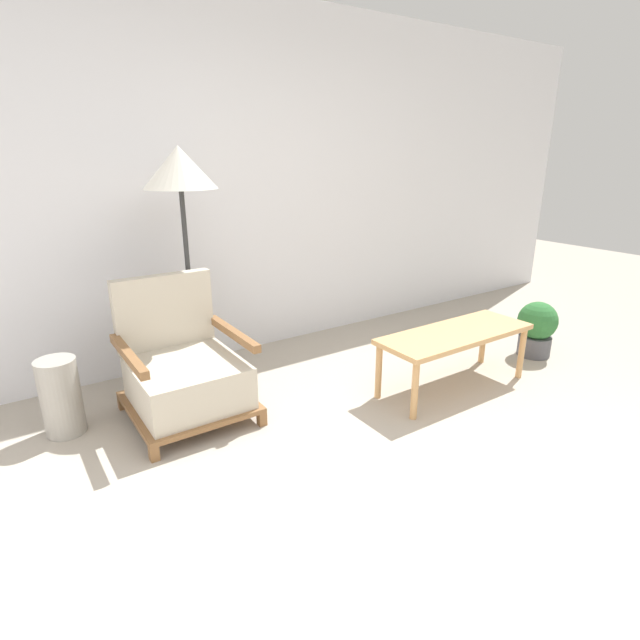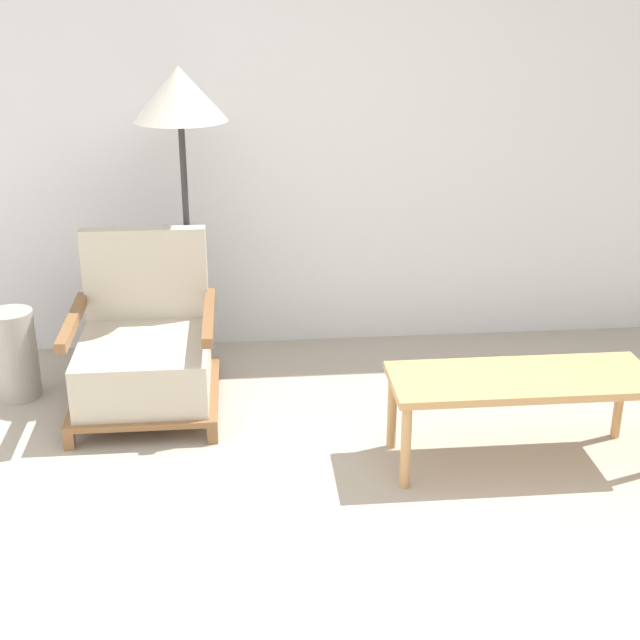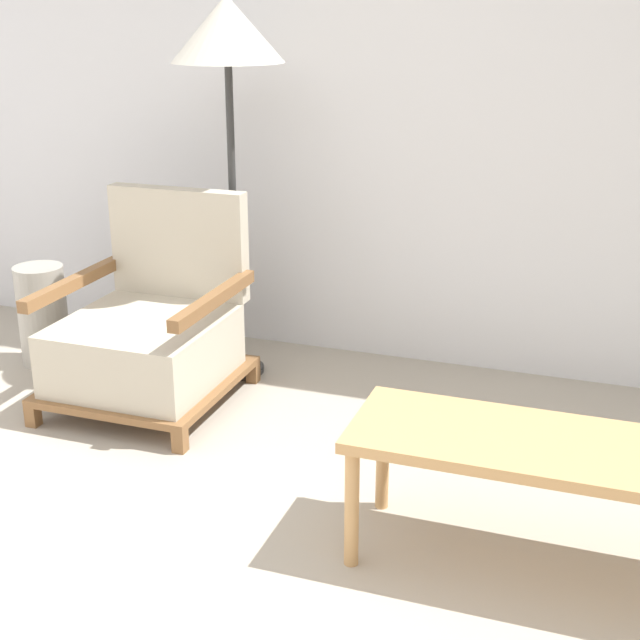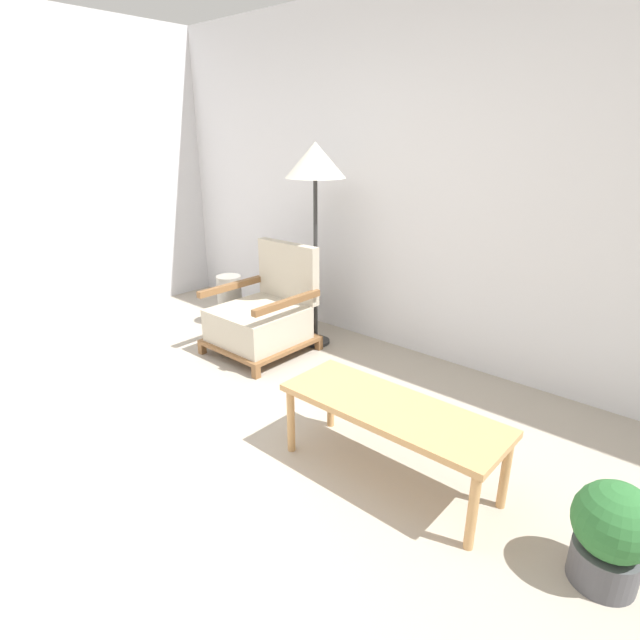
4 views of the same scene
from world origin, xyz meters
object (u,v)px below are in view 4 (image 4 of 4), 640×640
Objects in this scene: armchair at (263,316)px; coffee_table at (391,414)px; floor_lamp at (315,167)px; vase at (230,300)px; potted_plant at (612,533)px.

armchair is 0.74× the size of coffee_table.
vase is at bearing -167.55° from floor_lamp.
armchair is 1.24m from floor_lamp.
vase is at bearing 163.73° from armchair.
armchair is 2.79m from potted_plant.
potted_plant is at bearing -22.87° from floor_lamp.
floor_lamp is 1.53m from vase.
armchair reaches higher than coffee_table.
coffee_table is (1.70, -0.68, 0.08)m from armchair.
vase is at bearing 159.68° from coffee_table.
floor_lamp reaches higher than potted_plant.
floor_lamp reaches higher than coffee_table.
floor_lamp reaches higher than armchair.
floor_lamp reaches higher than vase.
armchair is at bearing 166.41° from potted_plant.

